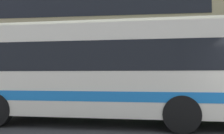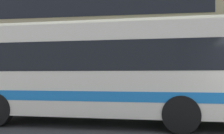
{
  "view_description": "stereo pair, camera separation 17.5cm",
  "coord_description": "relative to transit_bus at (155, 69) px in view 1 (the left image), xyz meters",
  "views": [
    {
      "loc": [
        -3.21,
        -6.39,
        1.5
      ],
      "look_at": [
        -4.26,
        1.95,
        1.79
      ],
      "focal_mm": 42.86,
      "sensor_mm": 36.0,
      "label": 1
    },
    {
      "loc": [
        -3.04,
        -6.36,
        1.5
      ],
      "look_at": [
        -4.26,
        1.95,
        1.79
      ],
      "focal_mm": 42.86,
      "sensor_mm": 36.0,
      "label": 2
    }
  ],
  "objects": [
    {
      "name": "hedge_row_far",
      "position": [
        2.11,
        3.35,
        -1.18
      ],
      "size": [
        15.29,
        1.1,
        1.09
      ],
      "primitive_type": "cube",
      "color": "#1E4B19",
      "rests_on": "ground_plane"
    },
    {
      "name": "apartment_block_left",
      "position": [
        -5.22,
        13.04,
        3.87
      ],
      "size": [
        19.45,
        9.57,
        11.2
      ],
      "color": "tan",
      "rests_on": "ground_plane"
    },
    {
      "name": "transit_bus",
      "position": [
        0.0,
        0.0,
        0.0
      ],
      "size": [
        11.44,
        3.1,
        3.12
      ],
      "color": "beige",
      "rests_on": "ground_plane"
    }
  ]
}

